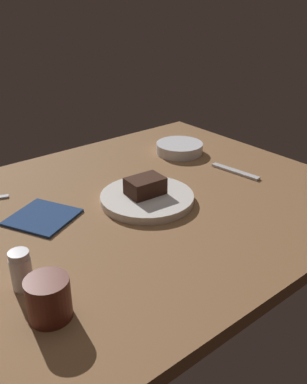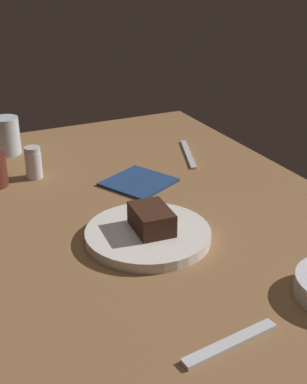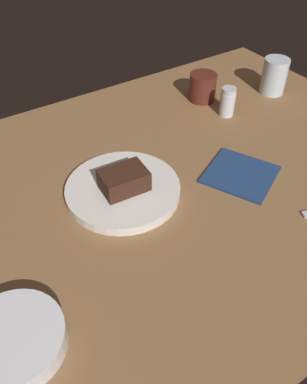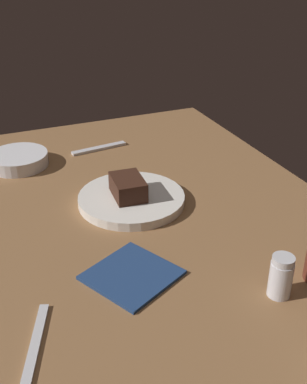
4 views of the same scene
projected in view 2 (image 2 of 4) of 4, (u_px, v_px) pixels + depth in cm
name	position (u px, v px, depth cm)	size (l,w,h in cm)	color
dining_table	(135.00, 222.00, 103.76)	(120.00, 84.00, 3.00)	brown
dessert_plate	(148.00, 235.00, 94.43)	(22.55, 22.55, 1.91)	white
chocolate_cake_slice	(152.00, 219.00, 93.41)	(8.74, 6.19, 4.13)	#381E14
salt_shaker	(33.00, 163.00, 118.65)	(3.73, 3.73, 7.30)	silver
water_glass	(6.00, 136.00, 132.16)	(6.67, 6.67, 9.35)	silver
dessert_spoon	(230.00, 343.00, 69.53)	(15.00, 1.80, 0.70)	silver
butter_knife	(188.00, 154.00, 132.93)	(19.00, 1.40, 0.50)	silver
folded_napkin	(139.00, 182.00, 117.00)	(13.05, 13.31, 0.60)	navy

